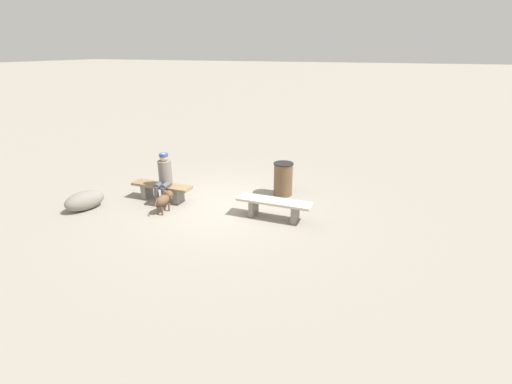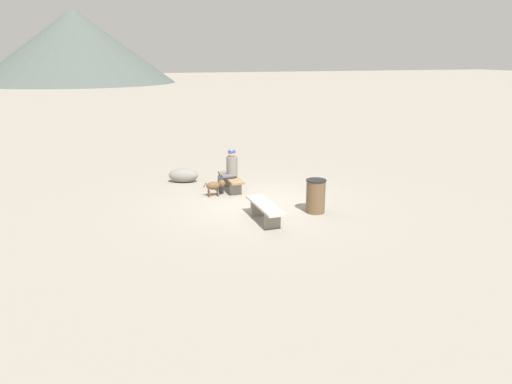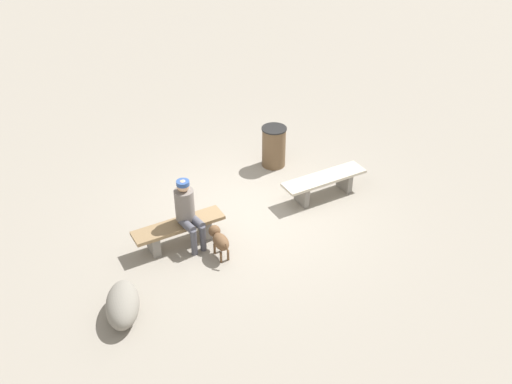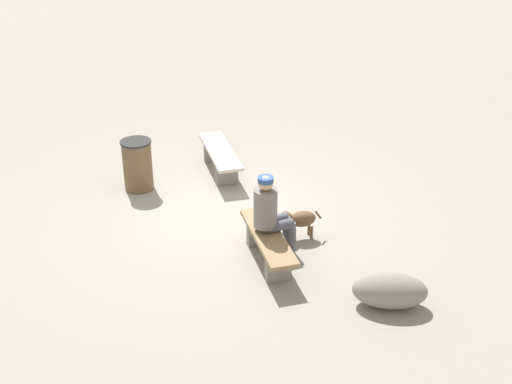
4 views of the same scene
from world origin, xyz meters
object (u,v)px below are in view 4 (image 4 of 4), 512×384
at_px(dog, 298,219).
at_px(seated_person, 270,210).
at_px(bench_left, 220,156).
at_px(boulder, 390,291).
at_px(bench_right, 268,243).
at_px(trash_bin, 138,165).

bearing_deg(dog, seated_person, 32.99).
bearing_deg(bench_left, boulder, 14.95).
relative_size(bench_right, seated_person, 1.28).
relative_size(seated_person, boulder, 1.33).
distance_m(trash_bin, boulder, 5.16).
height_order(bench_right, seated_person, seated_person).
bearing_deg(trash_bin, bench_left, 100.03).
bearing_deg(dog, bench_left, -75.05).
bearing_deg(seated_person, bench_right, -33.06).
height_order(bench_left, seated_person, seated_person).
bearing_deg(bench_left, seated_person, 1.33).
distance_m(seated_person, dog, 0.77).
bearing_deg(seated_person, dog, 112.91).
bearing_deg(dog, bench_right, 39.99).
distance_m(bench_left, seated_person, 3.01).
relative_size(seated_person, dog, 1.90).
bearing_deg(seated_person, trash_bin, -157.76).
height_order(seated_person, boulder, seated_person).
relative_size(bench_left, bench_right, 1.07).
height_order(trash_bin, boulder, trash_bin).
xyz_separation_m(bench_left, trash_bin, (0.27, -1.54, 0.13)).
distance_m(bench_right, dog, 0.80).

